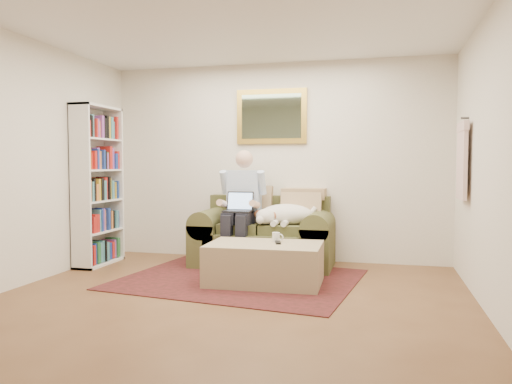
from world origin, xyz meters
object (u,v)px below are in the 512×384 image
at_px(sleeping_dog, 287,215).
at_px(coffee_mug, 276,237).
at_px(seated_man, 240,209).
at_px(ottoman, 265,264).
at_px(laptop, 239,206).
at_px(bookshelf, 98,186).
at_px(sofa, 264,242).

height_order(sleeping_dog, coffee_mug, sleeping_dog).
bearing_deg(seated_man, ottoman, -57.98).
relative_size(laptop, ottoman, 0.28).
bearing_deg(bookshelf, sleeping_dog, 8.31).
xyz_separation_m(sleeping_dog, bookshelf, (-2.36, -0.34, 0.34)).
bearing_deg(laptop, coffee_mug, -44.40).
relative_size(sofa, laptop, 5.15).
height_order(seated_man, ottoman, seated_man).
bearing_deg(laptop, bookshelf, -173.41).
relative_size(seated_man, laptop, 4.33).
bearing_deg(sofa, laptop, -138.98).
bearing_deg(ottoman, bookshelf, 167.38).
height_order(coffee_mug, bookshelf, bookshelf).
relative_size(laptop, bookshelf, 0.17).
bearing_deg(sleeping_dog, ottoman, -95.01).
distance_m(sleeping_dog, ottoman, 0.97).
xyz_separation_m(sofa, laptop, (-0.26, -0.22, 0.46)).
xyz_separation_m(sofa, coffee_mug, (0.32, -0.79, 0.19)).
bearing_deg(ottoman, laptop, 124.35).
bearing_deg(coffee_mug, ottoman, -121.51).
bearing_deg(coffee_mug, sofa, 112.21).
relative_size(seated_man, sleeping_dog, 2.04).
xyz_separation_m(seated_man, bookshelf, (-1.79, -0.27, 0.28)).
distance_m(seated_man, sleeping_dog, 0.57).
relative_size(sleeping_dog, bookshelf, 0.35).
bearing_deg(sofa, seated_man, -148.55).
distance_m(seated_man, bookshelf, 1.84).
distance_m(ottoman, bookshelf, 2.47).
distance_m(laptop, coffee_mug, 0.86).
distance_m(ottoman, coffee_mug, 0.32).
distance_m(seated_man, laptop, 0.08).
bearing_deg(coffee_mug, seated_man, 132.44).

